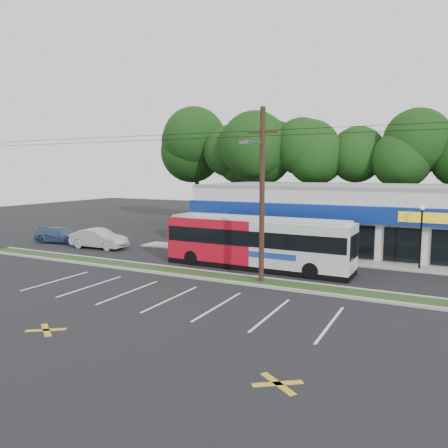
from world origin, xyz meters
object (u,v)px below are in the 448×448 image
object	(u,v)px
car_blue	(60,235)
pedestrian_b	(287,247)
utility_pole	(259,190)
car_dark	(301,258)
metrobus	(257,242)
pedestrian_a	(281,249)
lamp_post	(421,230)
car_silver	(99,239)

from	to	relation	value
car_blue	pedestrian_b	size ratio (longest dim) A/B	2.76
utility_pole	car_dark	size ratio (longest dim) A/B	11.69
metrobus	car_blue	world-z (taller)	metrobus
metrobus	pedestrian_a	xyz separation A→B (m)	(0.71, 2.76, -0.86)
car_blue	pedestrian_b	bearing A→B (deg)	-92.23
car_dark	metrobus	bearing A→B (deg)	120.98
car_dark	pedestrian_b	world-z (taller)	pedestrian_b
pedestrian_b	car_blue	bearing A→B (deg)	20.82
car_dark	car_blue	world-z (taller)	car_dark
metrobus	pedestrian_b	world-z (taller)	metrobus
metrobus	car_dark	world-z (taller)	metrobus
car_dark	pedestrian_a	distance (m)	2.61
car_dark	pedestrian_b	xyz separation A→B (m)	(-2.00, 2.91, 0.13)
pedestrian_b	lamp_post	bearing A→B (deg)	-163.91
car_silver	car_dark	bearing A→B (deg)	-93.31
car_dark	car_silver	size ratio (longest dim) A/B	0.86
pedestrian_b	car_dark	bearing A→B (deg)	138.68
lamp_post	pedestrian_b	size ratio (longest dim) A/B	2.46
metrobus	car_blue	distance (m)	20.00
metrobus	pedestrian_a	world-z (taller)	metrobus
utility_pole	metrobus	xyz separation A→B (m)	(-1.54, 3.57, -3.61)
pedestrian_a	pedestrian_b	distance (m)	1.25
car_silver	utility_pole	bearing A→B (deg)	-109.29
pedestrian_a	pedestrian_b	bearing A→B (deg)	-129.20
car_blue	pedestrian_a	world-z (taller)	pedestrian_a
utility_pole	car_dark	xyz separation A→B (m)	(1.17, 4.66, -4.68)
utility_pole	car_blue	distance (m)	22.56
car_dark	car_silver	distance (m)	17.45
utility_pole	pedestrian_b	world-z (taller)	utility_pole
lamp_post	car_blue	bearing A→B (deg)	-174.79
pedestrian_a	metrobus	bearing A→B (deg)	36.31
utility_pole	lamp_post	size ratio (longest dim) A/B	11.76
car_dark	car_blue	size ratio (longest dim) A/B	0.90
metrobus	utility_pole	bearing A→B (deg)	-65.41
lamp_post	pedestrian_a	xyz separation A→B (m)	(-9.00, -1.54, -1.73)
metrobus	pedestrian_b	size ratio (longest dim) A/B	7.37
car_dark	car_blue	xyz separation A→B (m)	(-22.62, 0.51, -0.04)
car_silver	car_blue	size ratio (longest dim) A/B	1.05
metrobus	car_dark	size ratio (longest dim) A/B	2.97
car_silver	pedestrian_a	size ratio (longest dim) A/B	2.64
pedestrian_b	pedestrian_a	bearing A→B (deg)	104.19
lamp_post	metrobus	bearing A→B (deg)	-156.12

